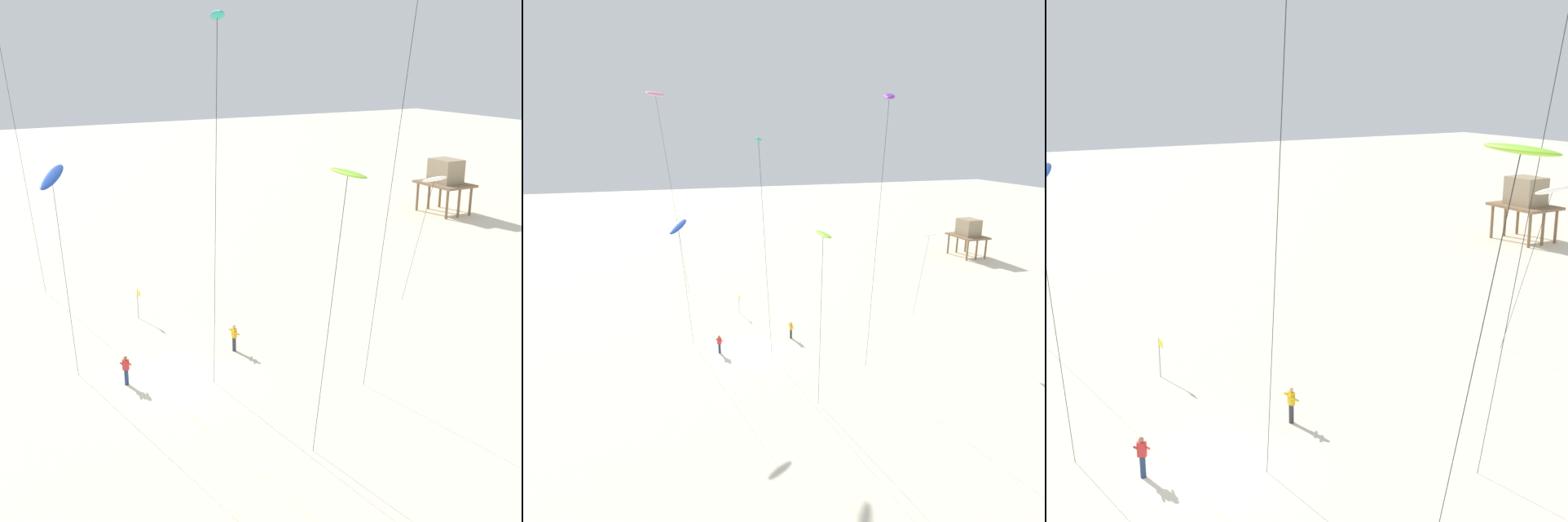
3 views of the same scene
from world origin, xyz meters
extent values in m
plane|color=beige|center=(0.00, 0.00, 0.00)|extent=(260.00, 260.00, 0.00)
ellipsoid|color=white|center=(0.26, 17.56, 9.55)|extent=(2.24, 0.61, 0.97)
cylinder|color=#262626|center=(-1.78, 18.35, 4.73)|extent=(4.10, 1.61, 9.47)
ellipsoid|color=#8CD833|center=(13.36, 1.47, 13.31)|extent=(1.97, 0.62, 0.27)
cylinder|color=#262626|center=(11.38, 2.24, 6.62)|extent=(4.00, 1.57, 13.24)
cylinder|color=#262626|center=(4.91, 0.46, 9.15)|extent=(7.20, 2.82, 18.32)
cylinder|color=#262626|center=(7.78, 7.88, 10.41)|extent=(4.75, 1.86, 20.82)
cylinder|color=#262626|center=(-1.88, -4.84, 5.72)|extent=(2.51, 0.99, 11.45)
cylinder|color=#33333D|center=(-1.78, 4.62, 0.44)|extent=(0.22, 0.22, 0.88)
cube|color=gold|center=(-1.78, 4.62, 1.17)|extent=(0.35, 0.22, 0.58)
sphere|color=beige|center=(-1.78, 4.62, 1.57)|extent=(0.20, 0.20, 0.20)
cylinder|color=gold|center=(-2.00, 4.61, 1.22)|extent=(0.12, 0.51, 0.39)
cylinder|color=gold|center=(-1.56, 4.63, 1.22)|extent=(0.12, 0.51, 0.39)
cylinder|color=navy|center=(-0.71, -2.36, 0.44)|extent=(0.22, 0.22, 0.88)
cube|color=red|center=(-0.71, -2.36, 1.17)|extent=(0.34, 0.39, 0.58)
sphere|color=#9E7051|center=(-0.71, -2.36, 1.57)|extent=(0.20, 0.20, 0.20)
cylinder|color=red|center=(-0.82, -2.55, 1.22)|extent=(0.48, 0.33, 0.39)
cylinder|color=red|center=(-0.60, -2.17, 1.22)|extent=(0.48, 0.33, 0.39)
cylinder|color=#846647|center=(-25.19, 39.03, 1.56)|extent=(0.28, 0.28, 3.12)
cylinder|color=#846647|center=(-20.54, 39.03, 1.56)|extent=(0.28, 0.28, 3.12)
cylinder|color=#846647|center=(-25.19, 42.37, 1.56)|extent=(0.28, 0.28, 3.12)
cylinder|color=#846647|center=(-20.54, 42.37, 1.56)|extent=(0.28, 0.28, 3.12)
cylinder|color=#846647|center=(-25.19, 40.70, 1.56)|extent=(0.28, 0.28, 3.12)
cylinder|color=#846647|center=(-20.54, 40.70, 1.56)|extent=(0.28, 0.28, 3.12)
cube|color=#846647|center=(-22.87, 40.70, 3.24)|extent=(5.81, 4.18, 0.24)
cube|color=#9E896B|center=(-22.87, 40.70, 4.64)|extent=(3.20, 2.51, 2.56)
cylinder|color=gray|center=(-9.45, 1.28, 1.05)|extent=(0.05, 0.05, 2.10)
cube|color=yellow|center=(-9.17, 1.28, 1.90)|extent=(0.52, 0.03, 0.36)
camera|label=1|loc=(31.70, -11.83, 17.26)|focal=46.94mm
camera|label=2|loc=(37.26, -8.33, 18.75)|focal=32.44mm
camera|label=3|loc=(23.39, -9.11, 14.65)|focal=49.35mm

